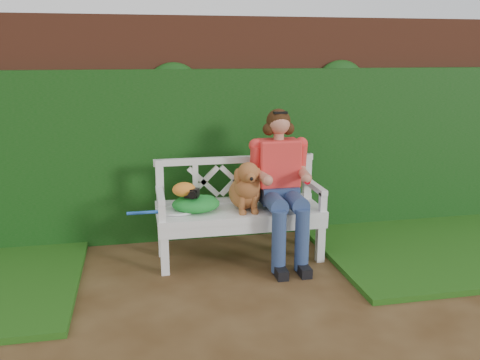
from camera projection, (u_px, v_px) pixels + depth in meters
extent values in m
plane|color=#402711|center=(226.00, 315.00, 3.70)|extent=(60.00, 60.00, 0.00)
cube|color=brown|center=(193.00, 128.00, 5.23)|extent=(10.00, 0.30, 2.20)
cube|color=#1F4418|center=(196.00, 156.00, 5.08)|extent=(10.00, 0.18, 1.70)
cube|color=#215215|center=(449.00, 243.00, 5.01)|extent=(2.60, 2.00, 0.05)
cube|color=black|center=(192.00, 193.00, 4.43)|extent=(0.14, 0.12, 0.08)
ellipsoid|color=orange|center=(184.00, 189.00, 4.44)|extent=(0.23, 0.19, 0.13)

